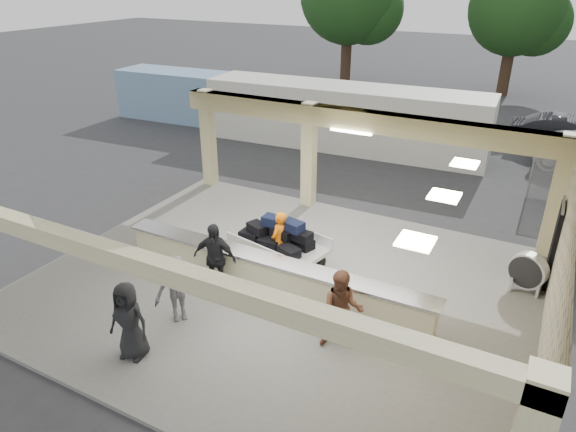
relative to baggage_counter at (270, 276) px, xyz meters
The scene contains 14 objects.
ground 0.77m from the baggage_counter, 90.00° to the left, with size 120.00×120.00×0.00m, color #2C2C2F.
pavilion 1.41m from the baggage_counter, 79.65° to the left, with size 12.01×10.00×3.55m.
baggage_counter is the anchor object (origin of this frame).
luggage_cart 1.37m from the baggage_counter, 109.25° to the left, with size 2.65×1.95×1.40m.
drum_fan 6.30m from the baggage_counter, 29.12° to the left, with size 0.97×0.60×1.02m.
baggage_handler 1.19m from the baggage_counter, 106.76° to the left, with size 0.61×0.33×1.66m, color orange.
passenger_a 2.53m from the baggage_counter, 23.90° to the right, with size 0.88×0.38×1.80m, color brown.
passenger_b 1.39m from the baggage_counter, 157.46° to the right, with size 1.07×0.39×1.83m, color black.
passenger_c 2.28m from the baggage_counter, 124.58° to the right, with size 1.05×0.37×1.62m, color #4A4A4F.
passenger_d 3.55m from the baggage_counter, 112.67° to the right, with size 0.84×0.34×1.71m, color black.
car_dark 16.96m from the baggage_counter, 69.61° to the left, with size 1.60×4.54×1.51m, color black.
container_white 12.29m from the baggage_counter, 104.14° to the left, with size 12.57×2.51×2.72m, color silver.
container_blue 16.62m from the baggage_counter, 131.48° to the left, with size 9.61×2.31×2.50m, color #6F8AB2.
tree_mid 27.11m from the baggage_counter, 85.03° to the left, with size 6.00×5.60×8.00m.
Camera 1 is at (5.32, -9.61, 7.27)m, focal length 32.00 mm.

